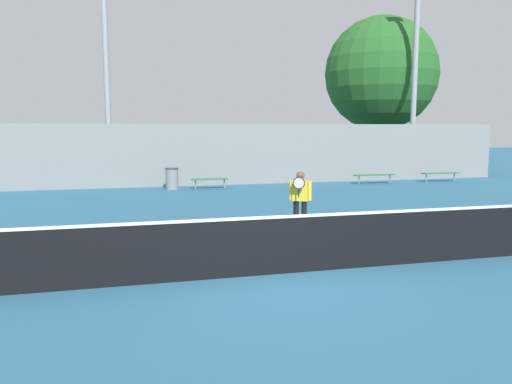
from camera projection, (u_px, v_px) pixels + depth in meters
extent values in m
plane|color=#285B7A|center=(278.00, 274.00, 9.13)|extent=(100.00, 100.00, 0.00)
cube|color=black|center=(278.00, 246.00, 9.07)|extent=(10.69, 0.03, 1.03)
cube|color=white|center=(279.00, 217.00, 9.00)|extent=(10.69, 0.04, 0.05)
cylinder|color=black|center=(296.00, 215.00, 13.08)|extent=(0.14, 0.14, 0.77)
cylinder|color=black|center=(304.00, 215.00, 13.03)|extent=(0.14, 0.14, 0.77)
cube|color=yellow|center=(300.00, 191.00, 12.98)|extent=(0.44, 0.36, 0.53)
cylinder|color=yellow|center=(291.00, 190.00, 13.03)|extent=(0.10, 0.10, 0.51)
cylinder|color=yellow|center=(310.00, 191.00, 12.92)|extent=(0.10, 0.10, 0.51)
sphere|color=brown|center=(300.00, 175.00, 12.93)|extent=(0.21, 0.21, 0.21)
cylinder|color=black|center=(299.00, 193.00, 12.71)|extent=(0.03, 0.03, 0.22)
torus|color=black|center=(299.00, 183.00, 12.68)|extent=(0.29, 0.17, 0.31)
cylinder|color=silver|center=(299.00, 183.00, 12.68)|extent=(0.24, 0.13, 0.27)
cube|color=#28663D|center=(210.00, 179.00, 21.92)|extent=(1.61, 0.40, 0.04)
cylinder|color=gray|center=(195.00, 185.00, 21.79)|extent=(0.06, 0.06, 0.41)
cylinder|color=gray|center=(224.00, 184.00, 22.11)|extent=(0.06, 0.06, 0.41)
cube|color=#28663D|center=(375.00, 175.00, 23.96)|extent=(2.06, 0.40, 0.04)
cylinder|color=gray|center=(359.00, 180.00, 23.78)|extent=(0.06, 0.06, 0.41)
cylinder|color=gray|center=(390.00, 179.00, 24.20)|extent=(0.06, 0.06, 0.41)
cube|color=#28663D|center=(441.00, 173.00, 24.89)|extent=(2.00, 0.40, 0.04)
cylinder|color=gray|center=(426.00, 178.00, 24.72)|extent=(0.06, 0.06, 0.41)
cylinder|color=gray|center=(454.00, 177.00, 25.12)|extent=(0.06, 0.06, 0.41)
cylinder|color=#939399|center=(106.00, 54.00, 21.68)|extent=(0.25, 0.25, 11.73)
cylinder|color=#939399|center=(414.00, 80.00, 25.85)|extent=(0.28, 0.28, 10.26)
cylinder|color=gray|center=(172.00, 179.00, 21.70)|extent=(0.55, 0.55, 0.90)
cylinder|color=#333338|center=(172.00, 169.00, 21.65)|extent=(0.58, 0.58, 0.04)
cube|color=gray|center=(184.00, 155.00, 22.87)|extent=(33.11, 0.06, 2.86)
cylinder|color=brown|center=(379.00, 146.00, 29.99)|extent=(0.32, 0.32, 3.21)
sphere|color=#235B23|center=(381.00, 74.00, 29.45)|extent=(6.63, 6.63, 6.63)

